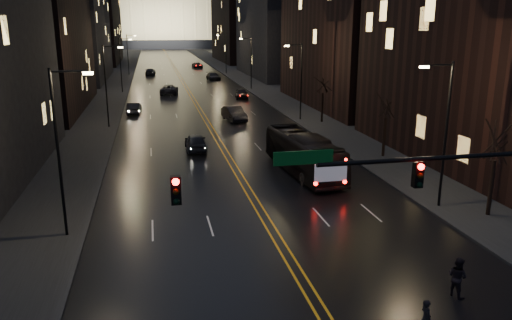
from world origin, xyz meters
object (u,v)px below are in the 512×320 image
receding_car_a (234,114)px  oncoming_car_b (134,108)px  pedestrian_b (457,277)px  pedestrian_a (426,319)px  traffic_signal (474,183)px  oncoming_car_a (196,142)px  bus (303,154)px

receding_car_a → oncoming_car_b: bearing=140.4°
pedestrian_b → receding_car_a: bearing=-17.5°
oncoming_car_b → receding_car_a: 13.85m
receding_car_a → pedestrian_a: 43.37m
receding_car_a → pedestrian_a: bearing=-97.7°
traffic_signal → pedestrian_a: size_ratio=11.37×
oncoming_car_a → oncoming_car_b: size_ratio=1.03×
oncoming_car_b → receding_car_a: bearing=151.5°
oncoming_car_a → traffic_signal: bearing=107.7°
traffic_signal → pedestrian_b: bearing=83.6°
traffic_signal → bus: bearing=92.9°
traffic_signal → pedestrian_a: (-2.76, -2.00, -4.34)m
pedestrian_b → bus: bearing=-18.1°
oncoming_car_b → receding_car_a: (11.74, -7.35, 0.13)m
bus → pedestrian_a: bus is taller
oncoming_car_a → pedestrian_a: 30.33m
pedestrian_b → oncoming_car_a: bearing=-4.1°
traffic_signal → pedestrian_b: 4.24m
bus → pedestrian_b: bus is taller
traffic_signal → bus: traffic_signal is taller
receding_car_a → traffic_signal: bearing=-93.9°
oncoming_car_a → pedestrian_b: 28.71m
receding_car_a → pedestrian_a: receding_car_a is taller
oncoming_car_b → pedestrian_a: pedestrian_a is taller
pedestrian_b → traffic_signal: bearing=152.4°
receding_car_a → pedestrian_a: (-0.09, -43.37, -0.10)m
bus → receding_car_a: (-1.69, 22.39, -0.67)m
oncoming_car_b → pedestrian_b: 50.47m
traffic_signal → receding_car_a: bearing=93.7°
bus → pedestrian_a: 21.07m
traffic_signal → oncoming_car_a: bearing=106.8°
bus → traffic_signal: bearing=-91.6°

